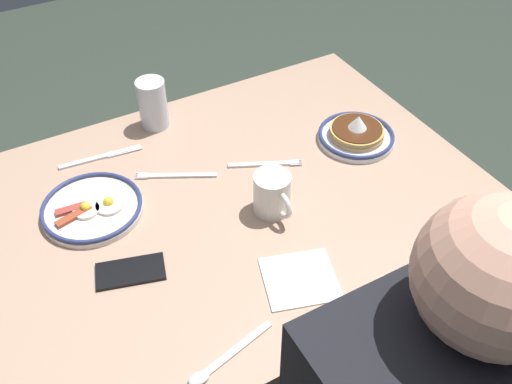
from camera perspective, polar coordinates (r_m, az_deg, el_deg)
ground_plane at (r=1.97m, az=-1.59°, el=-16.56°), size 6.00×6.00×0.00m
dining_table at (r=1.45m, az=-2.07°, el=-3.72°), size 1.20×0.90×0.75m
plate_near_main at (r=1.55m, az=9.97°, el=5.70°), size 0.20×0.20×0.08m
plate_center_pancakes at (r=1.38m, az=-16.02°, el=-1.55°), size 0.24×0.24×0.04m
coffee_mug at (r=1.31m, az=1.67°, el=-0.16°), size 0.09×0.12×0.10m
drinking_glass at (r=1.59m, az=-10.23°, el=8.44°), size 0.08×0.08×0.14m
cell_phone at (r=1.24m, az=-12.40°, el=-7.75°), size 0.16×0.11×0.01m
paper_napkin at (r=1.21m, az=4.39°, el=-8.63°), size 0.18×0.18×0.00m
fork_near at (r=1.46m, az=0.95°, el=2.81°), size 0.18×0.10×0.01m
fork_far at (r=1.44m, az=-8.03°, el=1.65°), size 0.19×0.11×0.01m
butter_knife at (r=1.54m, az=-15.24°, el=3.38°), size 0.22×0.04×0.01m
tea_spoon at (r=1.10m, az=-3.61°, el=-16.57°), size 0.19×0.06×0.01m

